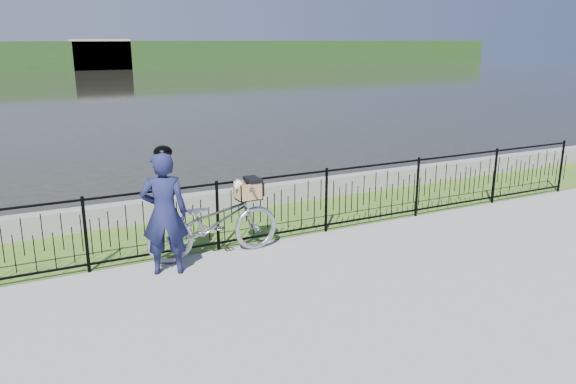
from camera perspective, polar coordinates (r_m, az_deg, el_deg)
ground at (r=8.23m, az=3.45°, el=-8.36°), size 120.00×120.00×0.00m
grass_strip at (r=10.40m, az=-3.72°, el=-3.17°), size 60.00×2.00×0.01m
water at (r=39.82m, az=-21.32°, el=9.57°), size 120.00×120.00×0.00m
quay_wall at (r=11.23m, az=-5.73°, el=-0.76°), size 60.00×0.30×0.40m
fence at (r=9.36m, az=-1.39°, el=-1.60°), size 14.00×0.06×1.15m
far_treeline at (r=66.64m, az=-23.90°, el=12.54°), size 120.00×6.00×3.00m
far_building_right at (r=65.76m, az=-18.50°, el=13.11°), size 6.00×3.00×3.20m
bicycle_rig at (r=8.78m, az=-7.50°, el=-2.98°), size 2.11×0.73×1.21m
cyclist at (r=8.16m, az=-12.46°, el=-1.99°), size 0.76×0.61×1.87m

